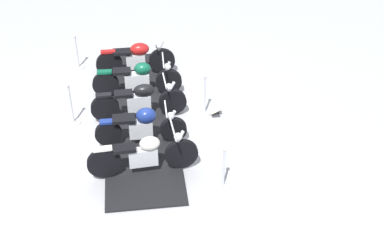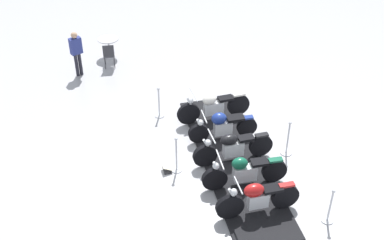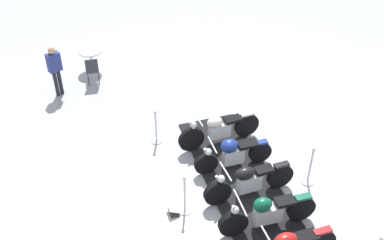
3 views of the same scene
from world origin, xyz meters
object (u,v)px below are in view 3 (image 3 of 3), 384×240
at_px(info_placard, 174,210).
at_px(cafe_table, 91,56).
at_px(motorcycle_cream, 219,129).
at_px(motorcycle_black, 249,181).
at_px(motorcycle_navy, 233,153).
at_px(stanchion_left_mid, 309,171).
at_px(bystander_person, 55,67).
at_px(stanchion_right_mid, 185,200).
at_px(motorcycle_forest, 267,212).
at_px(cafe_chair_near_table, 92,69).
at_px(stanchion_right_front, 156,131).

height_order(info_placard, cafe_table, cafe_table).
xyz_separation_m(motorcycle_cream, motorcycle_black, (0.43, -2.00, -0.01)).
relative_size(motorcycle_navy, stanchion_left_mid, 1.85).
bearing_deg(stanchion_left_mid, motorcycle_navy, 160.19).
relative_size(stanchion_left_mid, bystander_person, 0.66).
relative_size(motorcycle_cream, motorcycle_black, 1.01).
height_order(stanchion_right_mid, cafe_table, stanchion_right_mid).
xyz_separation_m(stanchion_left_mid, bystander_person, (-6.67, 4.53, 0.66)).
height_order(motorcycle_forest, bystander_person, bystander_person).
xyz_separation_m(cafe_table, cafe_chair_near_table, (0.11, -0.82, -0.03)).
bearing_deg(motorcycle_black, stanchion_right_front, -61.89).
bearing_deg(stanchion_right_mid, motorcycle_navy, 45.15).
bearing_deg(stanchion_right_front, motorcycle_cream, -9.55).
distance_m(motorcycle_black, bystander_person, 7.05).
bearing_deg(bystander_person, cafe_chair_near_table, 82.36).
height_order(stanchion_left_mid, cafe_chair_near_table, stanchion_left_mid).
xyz_separation_m(stanchion_right_front, cafe_table, (-2.04, 3.96, 0.23)).
bearing_deg(motorcycle_navy, motorcycle_black, 90.60).
height_order(motorcycle_navy, bystander_person, bystander_person).
height_order(stanchion_right_front, cafe_table, stanchion_right_front).
xyz_separation_m(motorcycle_forest, info_placard, (-2.03, 0.65, -0.43)).
bearing_deg(cafe_chair_near_table, motorcycle_black, -150.79).
xyz_separation_m(stanchion_left_mid, info_placard, (-3.41, -0.70, -0.27)).
height_order(info_placard, bystander_person, bystander_person).
relative_size(motorcycle_cream, motorcycle_navy, 1.11).
height_order(stanchion_right_mid, bystander_person, bystander_person).
distance_m(motorcycle_navy, motorcycle_forest, 2.05).
relative_size(info_placard, cafe_chair_near_table, 0.39).
relative_size(motorcycle_forest, info_placard, 6.15).
distance_m(motorcycle_cream, cafe_table, 5.63).
bearing_deg(stanchion_right_mid, stanchion_left_mid, 12.21).
xyz_separation_m(stanchion_right_mid, bystander_person, (-3.52, 5.21, 0.62)).
height_order(stanchion_right_mid, info_placard, stanchion_right_mid).
xyz_separation_m(motorcycle_cream, cafe_chair_near_table, (-3.61, 3.42, 0.01)).
relative_size(motorcycle_cream, stanchion_right_mid, 2.04).
bearing_deg(info_placard, stanchion_right_front, -5.66).
bearing_deg(stanchion_left_mid, bystander_person, 145.78).
xyz_separation_m(motorcycle_navy, info_placard, (-1.59, -1.35, -0.45)).
distance_m(cafe_table, cafe_chair_near_table, 0.83).
bearing_deg(info_placard, stanchion_left_mid, -90.66).
distance_m(stanchion_right_front, info_placard, 2.66).
distance_m(motorcycle_cream, bystander_person, 5.47).
relative_size(motorcycle_black, bystander_person, 1.35).
distance_m(motorcycle_navy, cafe_table, 6.55).
relative_size(motorcycle_cream, cafe_chair_near_table, 2.42).
bearing_deg(motorcycle_forest, cafe_table, -69.21).
xyz_separation_m(info_placard, cafe_chair_near_table, (-2.23, 5.77, 0.47)).
bearing_deg(stanchion_right_mid, cafe_chair_near_table, 113.45).
xyz_separation_m(stanchion_right_front, cafe_chair_near_table, (-1.93, 3.14, 0.20)).
height_order(motorcycle_forest, cafe_table, motorcycle_forest).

